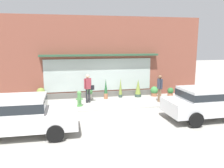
{
  "coord_description": "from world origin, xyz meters",
  "views": [
    {
      "loc": [
        -2.36,
        -12.1,
        3.66
      ],
      "look_at": [
        0.41,
        1.2,
        1.18
      ],
      "focal_mm": 37.17,
      "sensor_mm": 36.0,
      "label": 1
    }
  ],
  "objects_px": {
    "parked_car_silver": "(210,101)",
    "potted_plant_window_left": "(170,92)",
    "fire_hydrant": "(79,98)",
    "potted_plant_window_right": "(41,94)",
    "parked_car_white": "(17,114)",
    "potted_plant_doorstep": "(138,88)",
    "potted_plant_trailing_edge": "(154,91)",
    "potted_plant_window_center": "(120,88)",
    "potted_plant_by_entrance": "(106,89)",
    "pedestrian_with_handbag": "(88,86)",
    "potted_plant_low_front": "(89,93)",
    "pedestrian_passerby": "(160,86)"
  },
  "relations": [
    {
      "from": "potted_plant_window_center",
      "to": "potted_plant_trailing_edge",
      "type": "bearing_deg",
      "value": -3.28
    },
    {
      "from": "pedestrian_passerby",
      "to": "potted_plant_window_left",
      "type": "height_order",
      "value": "pedestrian_passerby"
    },
    {
      "from": "fire_hydrant",
      "to": "pedestrian_passerby",
      "type": "xyz_separation_m",
      "value": [
        4.89,
        -0.06,
        0.52
      ]
    },
    {
      "from": "pedestrian_passerby",
      "to": "fire_hydrant",
      "type": "bearing_deg",
      "value": -105.12
    },
    {
      "from": "fire_hydrant",
      "to": "parked_car_silver",
      "type": "height_order",
      "value": "parked_car_silver"
    },
    {
      "from": "parked_car_white",
      "to": "potted_plant_low_front",
      "type": "bearing_deg",
      "value": 57.9
    },
    {
      "from": "pedestrian_passerby",
      "to": "potted_plant_low_front",
      "type": "height_order",
      "value": "pedestrian_passerby"
    },
    {
      "from": "fire_hydrant",
      "to": "potted_plant_window_center",
      "type": "height_order",
      "value": "potted_plant_window_center"
    },
    {
      "from": "fire_hydrant",
      "to": "potted_plant_window_right",
      "type": "distance_m",
      "value": 2.74
    },
    {
      "from": "pedestrian_with_handbag",
      "to": "potted_plant_window_right",
      "type": "height_order",
      "value": "pedestrian_with_handbag"
    },
    {
      "from": "potted_plant_doorstep",
      "to": "potted_plant_window_center",
      "type": "distance_m",
      "value": 1.2
    },
    {
      "from": "potted_plant_doorstep",
      "to": "potted_plant_window_right",
      "type": "bearing_deg",
      "value": 179.87
    },
    {
      "from": "pedestrian_passerby",
      "to": "parked_car_white",
      "type": "height_order",
      "value": "pedestrian_passerby"
    },
    {
      "from": "parked_car_white",
      "to": "potted_plant_window_right",
      "type": "relative_size",
      "value": 5.18
    },
    {
      "from": "parked_car_silver",
      "to": "potted_plant_low_front",
      "type": "xyz_separation_m",
      "value": [
        -5.22,
        4.96,
        -0.47
      ]
    },
    {
      "from": "pedestrian_passerby",
      "to": "potted_plant_doorstep",
      "type": "distance_m",
      "value": 1.86
    },
    {
      "from": "potted_plant_window_right",
      "to": "potted_plant_window_center",
      "type": "xyz_separation_m",
      "value": [
        5.1,
        0.08,
        0.15
      ]
    },
    {
      "from": "potted_plant_window_right",
      "to": "pedestrian_with_handbag",
      "type": "bearing_deg",
      "value": -16.97
    },
    {
      "from": "parked_car_white",
      "to": "potted_plant_doorstep",
      "type": "bearing_deg",
      "value": 39.41
    },
    {
      "from": "pedestrian_with_handbag",
      "to": "potted_plant_low_front",
      "type": "bearing_deg",
      "value": 55.05
    },
    {
      "from": "pedestrian_with_handbag",
      "to": "parked_car_white",
      "type": "relative_size",
      "value": 0.39
    },
    {
      "from": "potted_plant_by_entrance",
      "to": "potted_plant_window_center",
      "type": "distance_m",
      "value": 1.06
    },
    {
      "from": "potted_plant_doorstep",
      "to": "potted_plant_trailing_edge",
      "type": "bearing_deg",
      "value": -1.83
    },
    {
      "from": "parked_car_silver",
      "to": "potted_plant_window_left",
      "type": "height_order",
      "value": "parked_car_silver"
    },
    {
      "from": "pedestrian_passerby",
      "to": "potted_plant_low_front",
      "type": "bearing_deg",
      "value": -124.45
    },
    {
      "from": "parked_car_white",
      "to": "potted_plant_low_front",
      "type": "distance_m",
      "value": 6.32
    },
    {
      "from": "pedestrian_passerby",
      "to": "potted_plant_window_left",
      "type": "xyz_separation_m",
      "value": [
        1.39,
        1.36,
        -0.68
      ]
    },
    {
      "from": "pedestrian_passerby",
      "to": "parked_car_silver",
      "type": "distance_m",
      "value": 3.61
    },
    {
      "from": "parked_car_silver",
      "to": "potted_plant_trailing_edge",
      "type": "distance_m",
      "value": 5.09
    },
    {
      "from": "parked_car_white",
      "to": "potted_plant_window_right",
      "type": "distance_m",
      "value": 5.43
    },
    {
      "from": "fire_hydrant",
      "to": "potted_plant_window_left",
      "type": "height_order",
      "value": "fire_hydrant"
    },
    {
      "from": "fire_hydrant",
      "to": "potted_plant_by_entrance",
      "type": "relative_size",
      "value": 0.7
    },
    {
      "from": "potted_plant_window_right",
      "to": "potted_plant_doorstep",
      "type": "height_order",
      "value": "potted_plant_doorstep"
    },
    {
      "from": "pedestrian_passerby",
      "to": "parked_car_white",
      "type": "distance_m",
      "value": 8.46
    },
    {
      "from": "pedestrian_passerby",
      "to": "parked_car_silver",
      "type": "xyz_separation_m",
      "value": [
        1.07,
        -3.45,
        -0.1
      ]
    },
    {
      "from": "pedestrian_with_handbag",
      "to": "potted_plant_low_front",
      "type": "height_order",
      "value": "pedestrian_with_handbag"
    },
    {
      "from": "potted_plant_window_right",
      "to": "potted_plant_window_left",
      "type": "height_order",
      "value": "potted_plant_window_right"
    },
    {
      "from": "pedestrian_with_handbag",
      "to": "pedestrian_passerby",
      "type": "bearing_deg",
      "value": -33.21
    },
    {
      "from": "fire_hydrant",
      "to": "potted_plant_window_right",
      "type": "height_order",
      "value": "fire_hydrant"
    },
    {
      "from": "fire_hydrant",
      "to": "potted_plant_low_front",
      "type": "xyz_separation_m",
      "value": [
        0.74,
        1.45,
        -0.05
      ]
    },
    {
      "from": "pedestrian_passerby",
      "to": "potted_plant_trailing_edge",
      "type": "bearing_deg",
      "value": 154.87
    },
    {
      "from": "parked_car_white",
      "to": "potted_plant_by_entrance",
      "type": "bearing_deg",
      "value": 50.28
    },
    {
      "from": "pedestrian_passerby",
      "to": "potted_plant_window_left",
      "type": "bearing_deg",
      "value": 119.93
    },
    {
      "from": "parked_car_silver",
      "to": "potted_plant_doorstep",
      "type": "bearing_deg",
      "value": 110.02
    },
    {
      "from": "fire_hydrant",
      "to": "parked_car_white",
      "type": "xyz_separation_m",
      "value": [
        -2.67,
        -3.85,
        0.45
      ]
    },
    {
      "from": "potted_plant_low_front",
      "to": "potted_plant_trailing_edge",
      "type": "bearing_deg",
      "value": 0.55
    },
    {
      "from": "potted_plant_window_center",
      "to": "parked_car_white",
      "type": "bearing_deg",
      "value": -135.16
    },
    {
      "from": "potted_plant_low_front",
      "to": "potted_plant_doorstep",
      "type": "bearing_deg",
      "value": 1.39
    },
    {
      "from": "fire_hydrant",
      "to": "potted_plant_window_right",
      "type": "relative_size",
      "value": 1.05
    },
    {
      "from": "potted_plant_window_center",
      "to": "potted_plant_by_entrance",
      "type": "bearing_deg",
      "value": -168.18
    }
  ]
}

